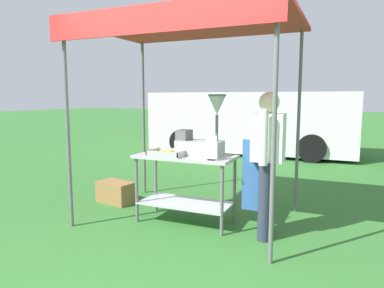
{
  "coord_description": "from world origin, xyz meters",
  "views": [
    {
      "loc": [
        1.66,
        -2.68,
        1.55
      ],
      "look_at": [
        -0.15,
        1.39,
        0.96
      ],
      "focal_mm": 33.05,
      "sensor_mm": 36.0,
      "label": 1
    }
  ],
  "objects_px": {
    "donut_tray": "(168,154)",
    "supply_crate": "(116,192)",
    "donut_cart": "(185,174)",
    "van_white": "(251,122)",
    "menu_sign": "(211,150)",
    "stall_canopy": "(189,31)",
    "donut_fryer": "(202,137)",
    "vendor": "(267,157)"
  },
  "relations": [
    {
      "from": "donut_fryer",
      "to": "van_white",
      "type": "distance_m",
      "value": 5.87
    },
    {
      "from": "stall_canopy",
      "to": "donut_fryer",
      "type": "xyz_separation_m",
      "value": [
        0.19,
        -0.02,
        -1.26
      ]
    },
    {
      "from": "stall_canopy",
      "to": "donut_cart",
      "type": "relative_size",
      "value": 2.13
    },
    {
      "from": "donut_cart",
      "to": "van_white",
      "type": "relative_size",
      "value": 0.22
    },
    {
      "from": "van_white",
      "to": "menu_sign",
      "type": "bearing_deg",
      "value": -79.5
    },
    {
      "from": "donut_cart",
      "to": "menu_sign",
      "type": "height_order",
      "value": "menu_sign"
    },
    {
      "from": "menu_sign",
      "to": "vendor",
      "type": "distance_m",
      "value": 0.62
    },
    {
      "from": "donut_cart",
      "to": "van_white",
      "type": "distance_m",
      "value": 5.93
    },
    {
      "from": "donut_tray",
      "to": "supply_crate",
      "type": "height_order",
      "value": "donut_tray"
    },
    {
      "from": "donut_cart",
      "to": "donut_tray",
      "type": "height_order",
      "value": "donut_tray"
    },
    {
      "from": "donut_tray",
      "to": "vendor",
      "type": "relative_size",
      "value": 0.26
    },
    {
      "from": "donut_fryer",
      "to": "van_white",
      "type": "xyz_separation_m",
      "value": [
        -0.9,
        5.8,
        -0.2
      ]
    },
    {
      "from": "stall_canopy",
      "to": "donut_cart",
      "type": "distance_m",
      "value": 1.73
    },
    {
      "from": "menu_sign",
      "to": "supply_crate",
      "type": "relative_size",
      "value": 0.47
    },
    {
      "from": "stall_canopy",
      "to": "van_white",
      "type": "relative_size",
      "value": 0.47
    },
    {
      "from": "donut_cart",
      "to": "supply_crate",
      "type": "xyz_separation_m",
      "value": [
        -1.3,
        0.34,
        -0.46
      ]
    },
    {
      "from": "menu_sign",
      "to": "van_white",
      "type": "relative_size",
      "value": 0.05
    },
    {
      "from": "menu_sign",
      "to": "supply_crate",
      "type": "bearing_deg",
      "value": 162.29
    },
    {
      "from": "donut_cart",
      "to": "van_white",
      "type": "height_order",
      "value": "van_white"
    },
    {
      "from": "donut_tray",
      "to": "menu_sign",
      "type": "relative_size",
      "value": 1.52
    },
    {
      "from": "donut_cart",
      "to": "supply_crate",
      "type": "distance_m",
      "value": 1.42
    },
    {
      "from": "donut_cart",
      "to": "vendor",
      "type": "distance_m",
      "value": 1.06
    },
    {
      "from": "van_white",
      "to": "donut_tray",
      "type": "bearing_deg",
      "value": -84.94
    },
    {
      "from": "van_white",
      "to": "donut_cart",
      "type": "bearing_deg",
      "value": -83.1
    },
    {
      "from": "vendor",
      "to": "van_white",
      "type": "xyz_separation_m",
      "value": [
        -1.73,
        5.96,
        -0.02
      ]
    },
    {
      "from": "stall_canopy",
      "to": "vendor",
      "type": "xyz_separation_m",
      "value": [
        1.02,
        -0.18,
        -1.44
      ]
    },
    {
      "from": "donut_tray",
      "to": "supply_crate",
      "type": "relative_size",
      "value": 0.71
    },
    {
      "from": "donut_cart",
      "to": "vendor",
      "type": "bearing_deg",
      "value": -4.56
    },
    {
      "from": "donut_cart",
      "to": "van_white",
      "type": "xyz_separation_m",
      "value": [
        -0.71,
        5.88,
        0.26
      ]
    },
    {
      "from": "van_white",
      "to": "donut_fryer",
      "type": "bearing_deg",
      "value": -81.15
    },
    {
      "from": "donut_cart",
      "to": "donut_fryer",
      "type": "bearing_deg",
      "value": 22.82
    },
    {
      "from": "menu_sign",
      "to": "van_white",
      "type": "bearing_deg",
      "value": 100.5
    },
    {
      "from": "stall_canopy",
      "to": "donut_fryer",
      "type": "relative_size",
      "value": 3.51
    },
    {
      "from": "stall_canopy",
      "to": "van_white",
      "type": "height_order",
      "value": "stall_canopy"
    },
    {
      "from": "supply_crate",
      "to": "van_white",
      "type": "relative_size",
      "value": 0.11
    },
    {
      "from": "supply_crate",
      "to": "van_white",
      "type": "bearing_deg",
      "value": 83.95
    },
    {
      "from": "supply_crate",
      "to": "van_white",
      "type": "distance_m",
      "value": 5.62
    },
    {
      "from": "vendor",
      "to": "van_white",
      "type": "bearing_deg",
      "value": 106.18
    },
    {
      "from": "vendor",
      "to": "supply_crate",
      "type": "relative_size",
      "value": 2.7
    },
    {
      "from": "donut_tray",
      "to": "van_white",
      "type": "distance_m",
      "value": 6.03
    },
    {
      "from": "vendor",
      "to": "menu_sign",
      "type": "bearing_deg",
      "value": -168.31
    },
    {
      "from": "stall_canopy",
      "to": "donut_tray",
      "type": "distance_m",
      "value": 1.49
    }
  ]
}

